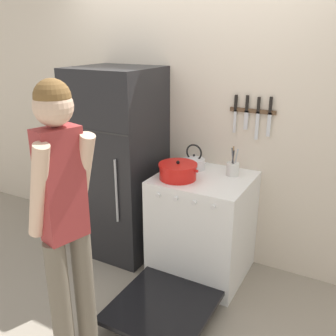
{
  "coord_description": "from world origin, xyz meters",
  "views": [
    {
      "loc": [
        1.4,
        -2.99,
        1.98
      ],
      "look_at": [
        0.05,
        -0.5,
        0.97
      ],
      "focal_mm": 40.0,
      "sensor_mm": 36.0,
      "label": 1
    }
  ],
  "objects_px": {
    "utensil_jar": "(233,168)",
    "refrigerator": "(119,163)",
    "person": "(64,215)",
    "dutch_oven_pot": "(178,171)",
    "tea_kettle": "(194,162)",
    "stove_range": "(201,228)"
  },
  "relations": [
    {
      "from": "refrigerator",
      "to": "stove_range",
      "type": "distance_m",
      "value": 0.96
    },
    {
      "from": "refrigerator",
      "to": "dutch_oven_pot",
      "type": "bearing_deg",
      "value": -12.38
    },
    {
      "from": "refrigerator",
      "to": "person",
      "type": "bearing_deg",
      "value": -67.22
    },
    {
      "from": "refrigerator",
      "to": "tea_kettle",
      "type": "xyz_separation_m",
      "value": [
        0.7,
        0.13,
        0.09
      ]
    },
    {
      "from": "utensil_jar",
      "to": "dutch_oven_pot",
      "type": "bearing_deg",
      "value": -141.59
    },
    {
      "from": "person",
      "to": "stove_range",
      "type": "bearing_deg",
      "value": -0.45
    },
    {
      "from": "tea_kettle",
      "to": "person",
      "type": "distance_m",
      "value": 1.39
    },
    {
      "from": "utensil_jar",
      "to": "person",
      "type": "height_order",
      "value": "person"
    },
    {
      "from": "refrigerator",
      "to": "person",
      "type": "relative_size",
      "value": 0.97
    },
    {
      "from": "stove_range",
      "to": "utensil_jar",
      "type": "relative_size",
      "value": 5.77
    },
    {
      "from": "refrigerator",
      "to": "tea_kettle",
      "type": "bearing_deg",
      "value": 10.17
    },
    {
      "from": "utensil_jar",
      "to": "refrigerator",
      "type": "bearing_deg",
      "value": -172.77
    },
    {
      "from": "tea_kettle",
      "to": "utensil_jar",
      "type": "relative_size",
      "value": 0.97
    },
    {
      "from": "utensil_jar",
      "to": "person",
      "type": "bearing_deg",
      "value": -110.87
    },
    {
      "from": "tea_kettle",
      "to": "stove_range",
      "type": "bearing_deg",
      "value": -48.43
    },
    {
      "from": "stove_range",
      "to": "tea_kettle",
      "type": "bearing_deg",
      "value": 131.57
    },
    {
      "from": "refrigerator",
      "to": "stove_range",
      "type": "relative_size",
      "value": 1.23
    },
    {
      "from": "dutch_oven_pot",
      "to": "person",
      "type": "height_order",
      "value": "person"
    },
    {
      "from": "refrigerator",
      "to": "tea_kettle",
      "type": "distance_m",
      "value": 0.72
    },
    {
      "from": "dutch_oven_pot",
      "to": "utensil_jar",
      "type": "relative_size",
      "value": 1.43
    },
    {
      "from": "stove_range",
      "to": "dutch_oven_pot",
      "type": "height_order",
      "value": "dutch_oven_pot"
    },
    {
      "from": "utensil_jar",
      "to": "stove_range",
      "type": "bearing_deg",
      "value": -135.92
    }
  ]
}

